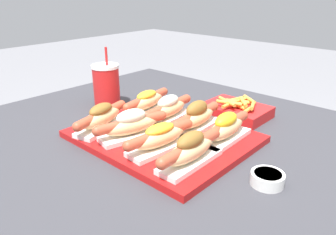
# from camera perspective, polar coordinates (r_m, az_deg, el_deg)

# --- Properties ---
(serving_tray) EXTENTS (0.44, 0.36, 0.02)m
(serving_tray) POSITION_cam_1_polar(r_m,az_deg,el_deg) (0.88, -0.87, -3.30)
(serving_tray) COLOR #B71414
(serving_tray) RESTS_ON patio_table
(hot_dog_0) EXTENTS (0.10, 0.21, 0.07)m
(hot_dog_0) POSITION_cam_1_polar(r_m,az_deg,el_deg) (0.92, -11.52, 0.06)
(hot_dog_0) COLOR white
(hot_dog_0) RESTS_ON serving_tray
(hot_dog_1) EXTENTS (0.10, 0.21, 0.08)m
(hot_dog_1) POSITION_cam_1_polar(r_m,az_deg,el_deg) (0.85, -6.38, -1.29)
(hot_dog_1) COLOR white
(hot_dog_1) RESTS_ON serving_tray
(hot_dog_2) EXTENTS (0.08, 0.21, 0.07)m
(hot_dog_2) POSITION_cam_1_polar(r_m,az_deg,el_deg) (0.78, -1.41, -3.45)
(hot_dog_2) COLOR white
(hot_dog_2) RESTS_ON serving_tray
(hot_dog_3) EXTENTS (0.06, 0.21, 0.08)m
(hot_dog_3) POSITION_cam_1_polar(r_m,az_deg,el_deg) (0.72, 3.90, -5.63)
(hot_dog_3) COLOR white
(hot_dog_3) RESTS_ON serving_tray
(hot_dog_4) EXTENTS (0.08, 0.21, 0.07)m
(hot_dog_4) POSITION_cam_1_polar(r_m,az_deg,el_deg) (1.02, -3.72, 2.81)
(hot_dog_4) COLOR white
(hot_dog_4) RESTS_ON serving_tray
(hot_dog_5) EXTENTS (0.07, 0.21, 0.08)m
(hot_dog_5) POSITION_cam_1_polar(r_m,az_deg,el_deg) (0.96, 0.03, 1.51)
(hot_dog_5) COLOR white
(hot_dog_5) RESTS_ON serving_tray
(hot_dog_6) EXTENTS (0.07, 0.21, 0.08)m
(hot_dog_6) POSITION_cam_1_polar(r_m,az_deg,el_deg) (0.90, 5.00, 0.09)
(hot_dog_6) COLOR white
(hot_dog_6) RESTS_ON serving_tray
(hot_dog_7) EXTENTS (0.07, 0.21, 0.07)m
(hot_dog_7) POSITION_cam_1_polar(r_m,az_deg,el_deg) (0.84, 9.97, -1.85)
(hot_dog_7) COLOR white
(hot_dog_7) RESTS_ON serving_tray
(sauce_bowl) EXTENTS (0.07, 0.07, 0.03)m
(sauce_bowl) POSITION_cam_1_polar(r_m,az_deg,el_deg) (0.72, 16.93, -10.06)
(sauce_bowl) COLOR silver
(sauce_bowl) RESTS_ON patio_table
(drink_cup) EXTENTS (0.09, 0.09, 0.20)m
(drink_cup) POSITION_cam_1_polar(r_m,az_deg,el_deg) (1.14, -10.68, 5.55)
(drink_cup) COLOR red
(drink_cup) RESTS_ON patio_table
(fries_basket) EXTENTS (0.20, 0.14, 0.06)m
(fries_basket) POSITION_cam_1_polar(r_m,az_deg,el_deg) (1.06, 11.80, 1.31)
(fries_basket) COLOR red
(fries_basket) RESTS_ON patio_table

